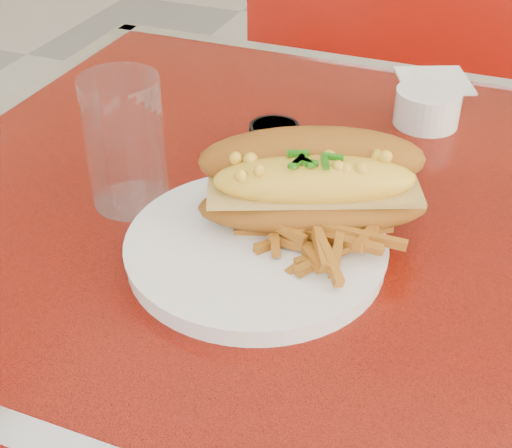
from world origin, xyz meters
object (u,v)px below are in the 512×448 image
at_px(booth_bench_far, 460,204).
at_px(water_tumbler, 125,143).
at_px(sauce_cup_left, 274,136).
at_px(fork, 321,237).
at_px(mac_hoagie, 313,182).
at_px(gravy_ramekin, 427,106).
at_px(diner_table, 405,327).
at_px(dinner_plate, 256,248).

height_order(booth_bench_far, water_tumbler, water_tumbler).
distance_m(booth_bench_far, sauce_cup_left, 0.90).
relative_size(fork, water_tumbler, 1.07).
xyz_separation_m(mac_hoagie, water_tumbler, (-0.21, -0.02, 0.01)).
relative_size(fork, gravy_ramekin, 1.66).
xyz_separation_m(diner_table, sauce_cup_left, (-0.21, 0.09, 0.18)).
bearing_deg(dinner_plate, mac_hoagie, 57.10).
xyz_separation_m(diner_table, gravy_ramekin, (-0.04, 0.23, 0.19)).
distance_m(mac_hoagie, water_tumbler, 0.21).
xyz_separation_m(fork, water_tumbler, (-0.23, 0.01, 0.06)).
bearing_deg(dinner_plate, diner_table, 41.57).
distance_m(sauce_cup_left, water_tumbler, 0.21).
distance_m(dinner_plate, water_tumbler, 0.19).
height_order(fork, gravy_ramekin, gravy_ramekin).
relative_size(diner_table, gravy_ramekin, 12.78).
bearing_deg(sauce_cup_left, booth_bench_far, 74.11).
height_order(dinner_plate, gravy_ramekin, gravy_ramekin).
distance_m(diner_table, dinner_plate, 0.26).
bearing_deg(water_tumbler, sauce_cup_left, 57.95).
distance_m(gravy_ramekin, sauce_cup_left, 0.22).
relative_size(gravy_ramekin, water_tumbler, 0.65).
relative_size(booth_bench_far, dinner_plate, 3.81).
relative_size(booth_bench_far, fork, 7.51).
bearing_deg(fork, dinner_plate, 100.31).
bearing_deg(booth_bench_far, mac_hoagie, -96.89).
xyz_separation_m(diner_table, mac_hoagie, (-0.11, -0.07, 0.22)).
distance_m(booth_bench_far, mac_hoagie, 1.04).
relative_size(sauce_cup_left, water_tumbler, 0.57).
bearing_deg(booth_bench_far, sauce_cup_left, -105.89).
relative_size(mac_hoagie, fork, 1.63).
bearing_deg(diner_table, booth_bench_far, 90.00).
xyz_separation_m(mac_hoagie, sauce_cup_left, (-0.10, 0.16, -0.05)).
bearing_deg(fork, mac_hoagie, 16.57).
relative_size(diner_table, sauce_cup_left, 14.54).
relative_size(dinner_plate, gravy_ramekin, 3.27).
xyz_separation_m(booth_bench_far, fork, (-0.09, -0.91, 0.50)).
bearing_deg(mac_hoagie, fork, -78.85).
distance_m(booth_bench_far, water_tumbler, 1.10).
bearing_deg(diner_table, fork, -131.46).
xyz_separation_m(fork, gravy_ramekin, (0.05, 0.33, 0.01)).
height_order(booth_bench_far, fork, booth_bench_far).
xyz_separation_m(booth_bench_far, gravy_ramekin, (-0.04, -0.58, 0.51)).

